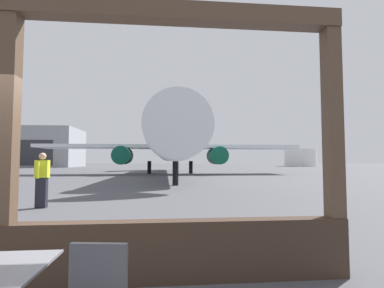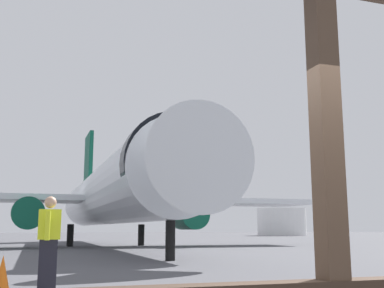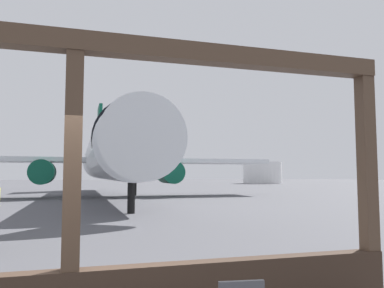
# 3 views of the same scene
# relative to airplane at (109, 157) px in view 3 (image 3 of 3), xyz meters

# --- Properties ---
(ground_plane) EXTENTS (220.00, 220.00, 0.00)m
(ground_plane) POSITION_rel_airplane_xyz_m (-2.54, 12.26, -3.33)
(ground_plane) COLOR #4C4C51
(window_frame) EXTENTS (8.41, 0.24, 3.51)m
(window_frame) POSITION_rel_airplane_xyz_m (-2.54, -27.74, -2.14)
(window_frame) COLOR #38281E
(window_frame) RESTS_ON ground
(airplane) EXTENTS (28.33, 35.31, 10.24)m
(airplane) POSITION_rel_airplane_xyz_m (0.00, 0.00, 0.00)
(airplane) COLOR silver
(airplane) RESTS_ON ground
(fuel_storage_tank) EXTENTS (8.35, 8.35, 4.60)m
(fuel_storage_tank) POSITION_rel_airplane_xyz_m (36.00, 43.60, -1.03)
(fuel_storage_tank) COLOR white
(fuel_storage_tank) RESTS_ON ground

